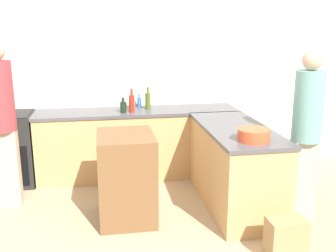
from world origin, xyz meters
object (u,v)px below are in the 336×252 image
Objects in this scene: water_bottle_blue at (139,102)px; vinegar_bottle_clear at (132,102)px; island_table at (126,177)px; person_at_peninsula at (306,129)px; wine_bottle_dark at (123,107)px; mixing_bowl at (254,135)px; person_by_range at (2,118)px; paper_bag at (286,239)px; range_oven at (10,149)px; olive_oil_bottle at (148,100)px; hot_sauce_bottle at (132,103)px.

vinegar_bottle_clear is at bearing -146.07° from water_bottle_blue.
person_at_peninsula is at bearing -8.65° from island_table.
vinegar_bottle_clear is 0.27m from wine_bottle_dark.
person_by_range reaches higher than mixing_bowl.
water_bottle_blue reaches higher than paper_bag.
person_at_peninsula is (1.54, -1.65, -0.01)m from water_bottle_blue.
paper_bag is at bearing -30.11° from person_by_range.
water_bottle_blue reaches higher than mixing_bowl.
range_oven is at bearing 141.15° from paper_bag.
olive_oil_bottle is 1.53× the size of wine_bottle_dark.
island_table is 3.06× the size of olive_oil_bottle.
island_table is 1.42m from vinegar_bottle_clear.
vinegar_bottle_clear is (0.02, 0.23, -0.03)m from hot_sauce_bottle.
range_oven is 2.54× the size of paper_bag.
vinegar_bottle_clear is at bearing 116.55° from paper_bag.
person_at_peninsula reaches higher than vinegar_bottle_clear.
island_table is at bearing -40.66° from range_oven.
mixing_bowl is at bearing -168.01° from person_at_peninsula.
mixing_bowl is at bearing -51.84° from wine_bottle_dark.
person_at_peninsula is (1.65, -1.58, -0.03)m from vinegar_bottle_clear.
olive_oil_bottle is 2.08m from person_at_peninsula.
vinegar_bottle_clear is 0.13× the size of person_at_peninsula.
hot_sauce_bottle is at bearing -94.11° from vinegar_bottle_clear.
mixing_bowl is at bearing -63.18° from olive_oil_bottle.
wine_bottle_dark is (0.04, 1.07, 0.53)m from island_table.
olive_oil_bottle is 0.16× the size of person_by_range.
mixing_bowl is 1.02× the size of hot_sauce_bottle.
mixing_bowl is 1.04× the size of olive_oil_bottle.
hot_sauce_bottle reaches higher than water_bottle_blue.
person_by_range reaches higher than paper_bag.
range_oven is at bearing 99.49° from person_by_range.
person_by_range reaches higher than hot_sauce_bottle.
range_oven is 1.67m from vinegar_bottle_clear.
water_bottle_blue is at bearing 5.87° from range_oven.
person_by_range is at bearing -80.51° from range_oven.
paper_bag is (1.27, -2.05, -0.80)m from wine_bottle_dark.
range_oven is at bearing -174.13° from water_bottle_blue.
vinegar_bottle_clear is at bearing 82.51° from island_table.
water_bottle_blue reaches higher than island_table.
person_by_range is at bearing 157.81° from island_table.
wine_bottle_dark is at bearing 128.16° from mixing_bowl.
person_at_peninsula is (0.61, 0.13, 0.00)m from mixing_bowl.
island_table is 1.50m from person_by_range.
island_table is 2.94× the size of mixing_bowl.
wine_bottle_dark reaches higher than island_table.
water_bottle_blue is 2.70m from paper_bag.
vinegar_bottle_clear is 2.28m from person_at_peninsula.
olive_oil_bottle reaches higher than wine_bottle_dark.
vinegar_bottle_clear reaches higher than island_table.
mixing_bowl is at bearing -20.51° from person_by_range.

